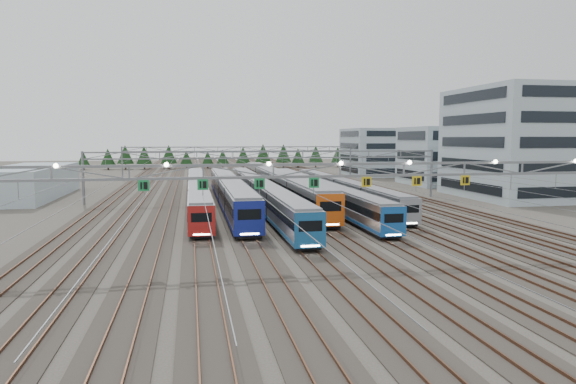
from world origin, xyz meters
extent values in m
plane|color=#47423A|center=(0.00, 0.00, 0.00)|extent=(400.00, 400.00, 0.00)
cube|color=#2D2823|center=(0.00, 100.00, 0.04)|extent=(54.00, 260.00, 0.08)
cube|color=brown|center=(-25.47, 100.00, 0.16)|extent=(0.08, 260.00, 0.16)
cube|color=brown|center=(25.47, 100.00, 0.16)|extent=(0.08, 260.00, 0.16)
cube|color=brown|center=(-0.72, 100.00, 0.16)|extent=(0.08, 260.00, 0.16)
cube|color=brown|center=(0.72, 100.00, 0.16)|extent=(0.08, 260.00, 0.16)
cube|color=black|center=(-11.25, 38.56, 0.41)|extent=(2.23, 59.33, 0.34)
cube|color=#A9ACB1|center=(-11.25, 38.56, 2.04)|extent=(2.62, 60.54, 2.95)
cube|color=black|center=(-11.25, 38.56, 2.40)|extent=(2.68, 60.24, 0.89)
cube|color=#A91C1A|center=(-11.25, 38.56, 0.80)|extent=(2.67, 60.24, 0.33)
cube|color=slate|center=(-11.25, 38.56, 3.61)|extent=(2.36, 59.33, 0.23)
cube|color=#A91C1A|center=(-11.25, 8.34, 2.04)|extent=(2.64, 0.12, 2.95)
cube|color=black|center=(-11.25, 8.31, 2.40)|extent=(1.97, 0.10, 0.89)
cube|color=white|center=(-11.25, 8.28, 0.75)|extent=(1.57, 0.06, 0.14)
cube|color=black|center=(-6.75, 33.59, 0.43)|extent=(2.55, 51.55, 0.39)
cube|color=#A9ACB1|center=(-6.75, 33.59, 2.30)|extent=(3.00, 52.61, 3.38)
cube|color=black|center=(-6.75, 33.59, 2.71)|extent=(3.06, 52.34, 1.02)
cube|color=navy|center=(-6.75, 33.59, 0.88)|extent=(3.05, 52.34, 0.38)
cube|color=slate|center=(-6.75, 33.59, 4.10)|extent=(2.70, 51.55, 0.27)
cube|color=navy|center=(-6.75, 7.34, 2.30)|extent=(3.02, 0.12, 3.38)
cube|color=black|center=(-6.75, 7.31, 2.71)|extent=(2.25, 0.10, 1.02)
cube|color=white|center=(-6.75, 7.28, 0.83)|extent=(1.80, 0.06, 0.16)
cube|color=black|center=(-2.25, 33.43, 0.42)|extent=(2.33, 63.41, 0.35)
cube|color=#A9ACB1|center=(-2.25, 33.43, 2.12)|extent=(2.74, 64.70, 3.08)
cube|color=black|center=(-2.25, 33.43, 2.49)|extent=(2.80, 64.38, 0.93)
cube|color=#1A5891|center=(-2.25, 33.43, 0.83)|extent=(2.79, 64.38, 0.34)
cube|color=slate|center=(-2.25, 33.43, 3.76)|extent=(2.47, 63.41, 0.24)
cube|color=#1A5891|center=(-2.25, 1.13, 2.12)|extent=(2.76, 0.12, 3.08)
cube|color=black|center=(-2.25, 1.10, 2.49)|extent=(2.06, 0.10, 0.93)
cube|color=white|center=(-2.25, 1.07, 0.78)|extent=(1.64, 0.06, 0.15)
cube|color=black|center=(2.25, 44.68, 0.44)|extent=(2.63, 66.18, 0.40)
cube|color=#A9ACB1|center=(2.25, 44.68, 2.37)|extent=(3.10, 67.53, 3.48)
cube|color=black|center=(2.25, 44.68, 2.79)|extent=(3.16, 67.19, 1.05)
cube|color=#E65914|center=(2.25, 44.68, 0.90)|extent=(3.15, 67.19, 0.39)
cube|color=slate|center=(2.25, 44.68, 4.22)|extent=(2.79, 66.18, 0.28)
cube|color=#E65914|center=(2.25, 10.97, 2.37)|extent=(3.12, 0.12, 3.48)
cube|color=black|center=(2.25, 10.94, 2.79)|extent=(2.32, 0.10, 1.05)
cube|color=white|center=(2.25, 10.91, 0.85)|extent=(1.86, 0.06, 0.17)
cube|color=black|center=(6.75, 34.84, 0.41)|extent=(2.18, 59.10, 0.33)
cube|color=#A9ACB1|center=(6.75, 34.84, 2.01)|extent=(2.57, 60.31, 2.89)
cube|color=black|center=(6.75, 34.84, 2.35)|extent=(2.63, 60.01, 0.87)
cube|color=#1857AE|center=(6.75, 34.84, 0.79)|extent=(2.62, 60.01, 0.32)
cube|color=slate|center=(6.75, 34.84, 3.54)|extent=(2.31, 59.10, 0.23)
cube|color=#1857AE|center=(6.75, 4.73, 2.01)|extent=(2.59, 0.12, 2.89)
cube|color=black|center=(6.75, 4.70, 2.35)|extent=(1.93, 0.10, 0.87)
cube|color=white|center=(6.75, 4.67, 0.74)|extent=(1.54, 0.06, 0.14)
cube|color=black|center=(11.25, 37.05, 0.40)|extent=(2.12, 51.41, 0.32)
cube|color=#A9ACB1|center=(11.25, 37.05, 1.95)|extent=(2.49, 52.46, 2.80)
cube|color=black|center=(11.25, 37.05, 2.29)|extent=(2.55, 52.19, 0.85)
cube|color=gray|center=(11.25, 37.05, 0.77)|extent=(2.54, 52.19, 0.31)
cube|color=slate|center=(11.25, 37.05, 3.44)|extent=(2.24, 51.41, 0.22)
cube|color=gray|center=(11.25, 10.87, 1.95)|extent=(2.51, 0.12, 2.80)
cube|color=black|center=(11.25, 10.84, 2.29)|extent=(1.87, 0.10, 0.85)
cube|color=white|center=(11.25, 10.81, 0.73)|extent=(1.49, 0.06, 0.13)
cube|color=slate|center=(0.00, 0.00, 7.80)|extent=(56.00, 0.22, 0.22)
cube|color=slate|center=(0.00, 0.00, 6.80)|extent=(56.00, 0.22, 0.22)
cube|color=#1B8B47|center=(-15.75, -0.12, 6.30)|extent=(0.85, 0.06, 0.85)
cube|color=#1B8B47|center=(-11.25, -0.12, 6.30)|extent=(0.85, 0.06, 0.85)
cube|color=#1B8B47|center=(-6.75, -0.12, 6.30)|extent=(0.85, 0.06, 0.85)
cube|color=#1B8B47|center=(-2.25, -0.12, 6.30)|extent=(0.85, 0.06, 0.85)
cube|color=yellow|center=(2.25, -0.12, 6.30)|extent=(0.85, 0.06, 0.85)
cube|color=yellow|center=(6.75, -0.12, 6.30)|extent=(0.85, 0.06, 0.85)
cube|color=yellow|center=(11.25, -0.12, 6.30)|extent=(0.85, 0.06, 0.85)
cylinder|color=slate|center=(-28.00, 40.00, 4.00)|extent=(0.36, 0.36, 8.00)
cylinder|color=slate|center=(28.00, 40.00, 4.00)|extent=(0.36, 0.36, 8.00)
cube|color=slate|center=(0.00, 40.00, 7.80)|extent=(56.00, 0.22, 0.22)
cube|color=slate|center=(0.00, 40.00, 6.80)|extent=(56.00, 0.22, 0.22)
cylinder|color=slate|center=(-28.00, 85.00, 4.00)|extent=(0.36, 0.36, 8.00)
cylinder|color=slate|center=(28.00, 85.00, 4.00)|extent=(0.36, 0.36, 8.00)
cube|color=slate|center=(0.00, 85.00, 7.80)|extent=(56.00, 0.22, 0.22)
cube|color=slate|center=(0.00, 85.00, 6.80)|extent=(56.00, 0.22, 0.22)
cube|color=#A2B6C2|center=(41.90, 36.38, 9.14)|extent=(18.00, 22.00, 18.27)
cube|color=#A2B6C2|center=(40.62, 61.19, 6.15)|extent=(14.00, 16.00, 12.31)
cube|color=#A2B6C2|center=(40.05, 89.62, 6.24)|extent=(22.00, 18.00, 12.48)
cube|color=#A2B6C2|center=(-38.85, 51.36, 2.62)|extent=(10.00, 30.00, 5.23)
camera|label=1|loc=(-12.16, -40.81, 9.93)|focal=32.00mm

